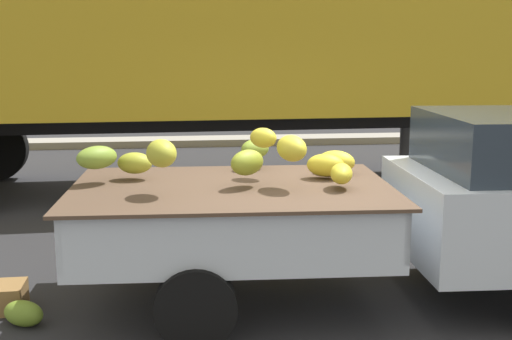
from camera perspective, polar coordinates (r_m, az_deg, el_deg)
name	(u,v)px	position (r m, az deg, el deg)	size (l,w,h in m)	color
ground	(330,297)	(6.21, 6.46, -10.94)	(220.00, 220.00, 0.00)	#28282B
curb_strip	(240,141)	(15.36, -1.41, 2.57)	(80.00, 0.80, 0.16)	gray
pickup_truck	(448,204)	(6.17, 16.39, -2.84)	(4.99, 2.05, 1.70)	silver
semi_trailer	(204,29)	(10.44, -4.56, 12.18)	(12.09, 3.02, 3.95)	gold
fallen_banana_bunch_near_tailgate	(24,313)	(5.87, -19.61, -11.70)	(0.37, 0.21, 0.22)	olive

